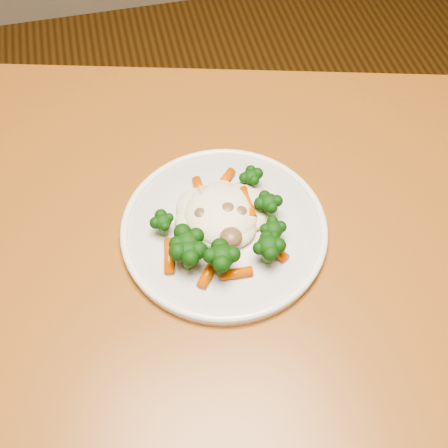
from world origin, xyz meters
name	(u,v)px	position (x,y,z in m)	size (l,w,h in m)	color
dining_table	(268,314)	(0.03, -0.18, 0.64)	(1.25, 0.99, 0.75)	#935722
plate	(224,230)	(-0.02, -0.11, 0.76)	(0.26, 0.26, 0.01)	white
meal	(223,225)	(-0.02, -0.12, 0.78)	(0.17, 0.17, 0.04)	beige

